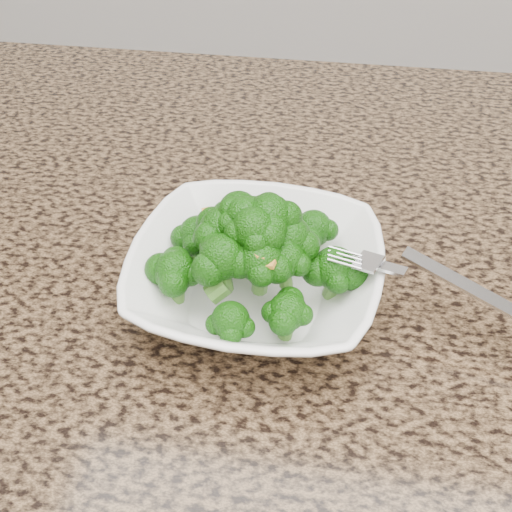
# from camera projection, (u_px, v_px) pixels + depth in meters

# --- Properties ---
(granite_counter) EXTENTS (1.64, 1.04, 0.03)m
(granite_counter) POSITION_uv_depth(u_px,v_px,m) (339.00, 315.00, 0.59)
(granite_counter) COLOR brown
(granite_counter) RESTS_ON cabinet
(bowl) EXTENTS (0.23, 0.23, 0.05)m
(bowl) POSITION_uv_depth(u_px,v_px,m) (256.00, 275.00, 0.57)
(bowl) COLOR white
(bowl) RESTS_ON granite_counter
(broccoli_pile) EXTENTS (0.19, 0.19, 0.07)m
(broccoli_pile) POSITION_uv_depth(u_px,v_px,m) (256.00, 218.00, 0.53)
(broccoli_pile) COLOR #145209
(broccoli_pile) RESTS_ON bowl
(garlic_topping) EXTENTS (0.12, 0.12, 0.01)m
(garlic_topping) POSITION_uv_depth(u_px,v_px,m) (256.00, 178.00, 0.50)
(garlic_topping) COLOR gold
(garlic_topping) RESTS_ON broccoli_pile
(fork) EXTENTS (0.19, 0.10, 0.01)m
(fork) POSITION_uv_depth(u_px,v_px,m) (397.00, 269.00, 0.52)
(fork) COLOR silver
(fork) RESTS_ON bowl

